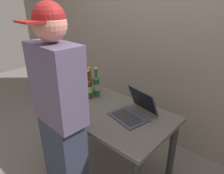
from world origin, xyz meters
TOP-DOWN VIEW (x-y plane):
  - ground_plane at (0.00, 0.00)m, footprint 8.00×8.00m
  - desk at (0.00, 0.00)m, footprint 1.24×0.71m
  - laptop at (0.25, 0.08)m, footprint 0.38×0.39m
  - beer_bottle_green at (-0.31, 0.05)m, footprint 0.08×0.08m
  - beer_bottle_brown at (-0.28, 0.13)m, footprint 0.06×0.06m
  - beer_bottle_dark at (-0.40, 0.15)m, footprint 0.06×0.06m
  - person_figure at (0.04, -0.53)m, footprint 0.41×0.30m
  - back_wall at (0.00, 0.88)m, footprint 6.00×0.10m

SIDE VIEW (x-z plane):
  - ground_plane at x=0.00m, z-range 0.00..0.00m
  - desk at x=0.00m, z-range 0.24..0.94m
  - laptop at x=0.25m, z-range 0.64..0.87m
  - beer_bottle_dark at x=-0.40m, z-range 0.66..0.96m
  - beer_bottle_green at x=-0.31m, z-range 0.66..0.97m
  - beer_bottle_brown at x=-0.28m, z-range 0.66..0.98m
  - person_figure at x=0.04m, z-range 0.03..1.69m
  - back_wall at x=0.00m, z-range 0.00..2.60m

